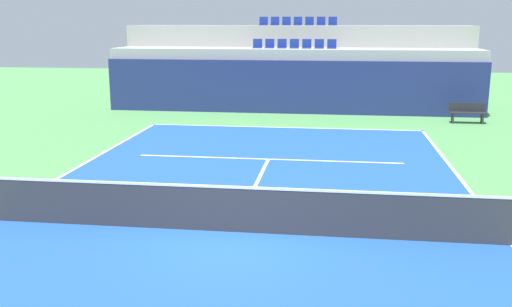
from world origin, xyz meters
The scene contains 12 objects.
ground_plane centered at (0.00, 0.00, 0.00)m, with size 80.00×80.00×0.00m, color #4C8C4C.
court_surface centered at (0.00, 0.00, 0.01)m, with size 11.00×24.00×0.01m, color #1E4C99.
baseline_far centered at (0.00, 11.95, 0.01)m, with size 11.00×0.10×0.00m, color white.
service_line_far centered at (0.00, 6.40, 0.01)m, with size 8.26×0.10×0.00m, color white.
centre_service_line centered at (0.00, 3.20, 0.01)m, with size 0.10×6.40×0.00m, color white.
back_wall centered at (0.00, 15.73, 1.23)m, with size 17.52×0.30×2.45m, color navy.
stands_tier_lower centered at (0.00, 17.08, 1.47)m, with size 17.52×2.40×2.94m, color #9E9E99.
stands_tier_upper centered at (0.00, 19.48, 2.00)m, with size 17.52×2.40×4.00m, color #9E9E99.
seating_row_lower centered at (0.00, 17.18, 3.06)m, with size 4.02×0.44×0.44m.
seating_row_upper centered at (0.00, 19.58, 4.13)m, with size 4.02×0.44×0.44m.
tennis_net centered at (0.00, 0.00, 0.51)m, with size 11.08×0.08×1.07m.
player_bench centered at (7.57, 14.08, 0.51)m, with size 1.50×0.40×0.85m.
Camera 1 is at (1.96, -10.90, 4.19)m, focal length 40.37 mm.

